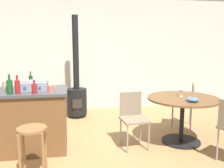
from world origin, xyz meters
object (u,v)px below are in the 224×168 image
object	(u,v)px
kitchen_island	(22,120)
cup_2	(8,89)
folding_chair_near	(133,115)
wooden_stool	(32,141)
toolbox	(34,85)
serving_bowl	(193,99)
folding_chair_left	(186,101)
wood_stove	(77,94)
cup_4	(5,85)
bottle_0	(34,88)
cup_3	(51,88)
wine_glass	(181,90)
bottle_1	(31,81)
bottle_4	(17,87)
dining_table	(182,108)
bottle_3	(10,87)

from	to	relation	value
kitchen_island	cup_2	distance (m)	0.53
kitchen_island	folding_chair_near	world-z (taller)	kitchen_island
wooden_stool	toolbox	world-z (taller)	toolbox
serving_bowl	folding_chair_left	bearing A→B (deg)	67.52
wood_stove	cup_4	size ratio (longest dim) A/B	20.22
bottle_0	cup_3	size ratio (longest dim) A/B	1.68
kitchen_island	cup_3	bearing A→B (deg)	-20.25
wood_stove	toolbox	size ratio (longest dim) A/B	5.39
wooden_stool	wine_glass	bearing A→B (deg)	18.99
wooden_stool	bottle_1	distance (m)	1.29
toolbox	wine_glass	size ratio (longest dim) A/B	2.86
wooden_stool	wine_glass	size ratio (longest dim) A/B	4.41
wooden_stool	wood_stove	world-z (taller)	wood_stove
kitchen_island	wooden_stool	world-z (taller)	kitchen_island
toolbox	bottle_4	size ratio (longest dim) A/B	1.56
folding_chair_near	bottle_4	bearing A→B (deg)	-176.42
folding_chair_left	cup_4	xyz separation A→B (m)	(-3.20, -0.31, 0.46)
bottle_1	folding_chair_left	bearing A→B (deg)	4.54
cup_4	toolbox	bearing A→B (deg)	-24.00
kitchen_island	cup_4	xyz separation A→B (m)	(-0.26, 0.21, 0.51)
dining_table	toolbox	bearing A→B (deg)	175.93
wood_stove	serving_bowl	world-z (taller)	wood_stove
toolbox	cup_2	xyz separation A→B (m)	(-0.34, -0.10, -0.03)
toolbox	cup_2	distance (m)	0.35
bottle_1	bottle_4	size ratio (longest dim) A/B	0.94
bottle_3	toolbox	bearing A→B (deg)	45.69
bottle_0	serving_bowl	distance (m)	2.30
folding_chair_near	bottle_1	bearing A→B (deg)	163.84
folding_chair_near	bottle_1	world-z (taller)	bottle_1
bottle_1	bottle_0	bearing A→B (deg)	-77.30
kitchen_island	wood_stove	world-z (taller)	wood_stove
wooden_stool	cup_4	world-z (taller)	cup_4
cup_2	bottle_4	bearing A→B (deg)	-46.52
wooden_stool	cup_2	world-z (taller)	cup_2
folding_chair_left	wood_stove	bearing A→B (deg)	152.85
cup_3	wine_glass	world-z (taller)	cup_3
cup_4	wine_glass	xyz separation A→B (m)	(2.79, -0.29, -0.12)
bottle_3	wine_glass	bearing A→B (deg)	4.27
dining_table	wine_glass	distance (m)	0.29
cup_2	wine_glass	world-z (taller)	cup_2
wooden_stool	bottle_3	bearing A→B (deg)	120.84
bottle_1	cup_4	distance (m)	0.39
wooden_stool	bottle_3	world-z (taller)	bottle_3
wine_glass	bottle_3	bearing A→B (deg)	-175.73
folding_chair_left	wooden_stool	bearing A→B (deg)	-152.62
toolbox	cup_3	distance (m)	0.31
bottle_3	cup_3	size ratio (longest dim) A/B	2.38
bottle_4	bottle_0	bearing A→B (deg)	-4.47
bottle_3	cup_3	world-z (taller)	bottle_3
serving_bowl	wood_stove	bearing A→B (deg)	129.18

